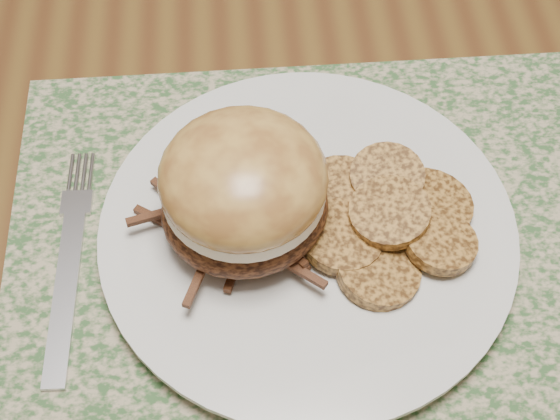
% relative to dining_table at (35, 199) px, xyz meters
% --- Properties ---
extents(dining_table, '(1.50, 0.90, 0.75)m').
position_rel_dining_table_xyz_m(dining_table, '(0.00, 0.00, 0.00)').
color(dining_table, brown).
rests_on(dining_table, ground).
extents(placemat, '(0.45, 0.33, 0.00)m').
position_rel_dining_table_xyz_m(placemat, '(0.24, -0.11, 0.08)').
color(placemat, '#32572D').
rests_on(placemat, dining_table).
extents(dinner_plate, '(0.26, 0.26, 0.02)m').
position_rel_dining_table_xyz_m(dinner_plate, '(0.21, -0.11, 0.09)').
color(dinner_plate, silver).
rests_on(dinner_plate, placemat).
extents(pork_sandwich, '(0.14, 0.14, 0.08)m').
position_rel_dining_table_xyz_m(pork_sandwich, '(0.17, -0.10, 0.14)').
color(pork_sandwich, black).
rests_on(pork_sandwich, dinner_plate).
extents(roasted_potatoes, '(0.13, 0.13, 0.03)m').
position_rel_dining_table_xyz_m(roasted_potatoes, '(0.26, -0.11, 0.11)').
color(roasted_potatoes, '#A57230').
rests_on(roasted_potatoes, dinner_plate).
extents(fork, '(0.02, 0.18, 0.00)m').
position_rel_dining_table_xyz_m(fork, '(0.06, -0.11, 0.09)').
color(fork, '#B8B9C0').
rests_on(fork, placemat).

